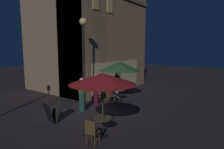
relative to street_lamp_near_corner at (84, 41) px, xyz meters
name	(u,v)px	position (x,y,z in m)	size (l,w,h in m)	color
ground_plane	(85,113)	(-0.61, -0.62, -3.66)	(60.00, 60.00, 0.00)	#2A2425
cafe_building	(87,39)	(3.35, 3.01, 0.31)	(7.85, 6.90, 7.96)	#967655
street_lamp_near_corner	(84,41)	(0.00, 0.00, 0.00)	(0.40, 0.40, 4.85)	black
menu_sandwich_board	(52,112)	(-2.39, -0.40, -3.20)	(0.71, 0.64, 0.89)	black
cafe_table_0	(103,123)	(-2.09, -3.06, -3.16)	(0.68, 0.68, 0.71)	black
cafe_table_1	(120,94)	(2.14, -0.87, -3.16)	(0.62, 0.62, 0.75)	black
patio_umbrella_0	(103,79)	(-2.09, -3.06, -1.50)	(2.44, 2.44, 2.37)	black
patio_umbrella_1	(120,66)	(2.14, -0.87, -1.47)	(2.43, 2.43, 2.46)	black
cafe_chair_0	(92,131)	(-2.88, -3.23, -3.12)	(0.46, 0.46, 0.91)	brown
cafe_chair_1	(111,90)	(2.27, -0.07, -3.07)	(0.44, 0.44, 0.97)	brown
cafe_chair_2	(109,94)	(1.38, -0.64, -3.09)	(0.48, 0.48, 0.97)	#543D16
patron_seated_0	(111,92)	(1.52, -0.69, -2.97)	(0.53, 0.42, 1.21)	#2B3344
patron_standing_1	(117,85)	(2.87, -0.10, -2.82)	(0.36, 0.36, 1.67)	#7D705D
patron_standing_2	(96,89)	(0.85, -0.09, -2.75)	(0.34, 0.34, 1.79)	#541026
patron_standing_3	(82,95)	(-0.53, -0.35, -2.78)	(0.38, 0.38, 1.75)	#25453B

